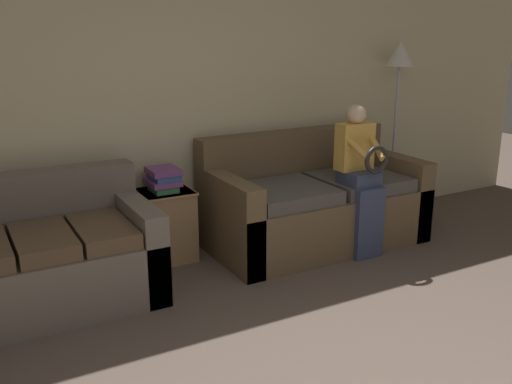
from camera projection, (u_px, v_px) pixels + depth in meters
The scene contains 7 objects.
wall_back at pixel (174, 95), 4.55m from camera, with size 7.96×0.06×2.55m.
couch_main at pixel (313, 204), 4.87m from camera, with size 1.81×0.92×0.93m.
couch_side at pixel (42, 259), 3.79m from camera, with size 1.46×0.89×0.84m.
child_left_seated at pixel (361, 174), 4.54m from camera, with size 0.31×0.37×1.22m.
side_shelf at pixel (166, 224), 4.52m from camera, with size 0.42×0.40×0.57m.
book_stack at pixel (163, 179), 4.41m from camera, with size 0.23×0.28×0.18m.
floor_lamp at pixel (399, 75), 5.33m from camera, with size 0.27×0.27×1.67m.
Camera 1 is at (-1.66, -1.30, 1.80)m, focal length 40.00 mm.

